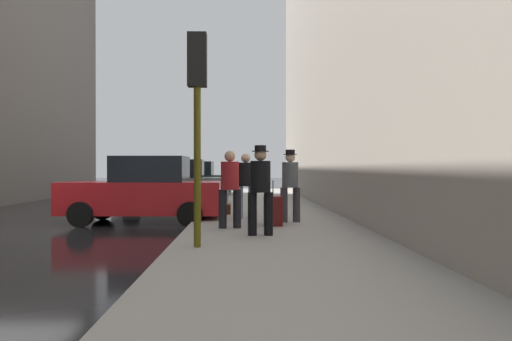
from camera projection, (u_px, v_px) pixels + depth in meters
name	position (u px, v px, depth m)	size (l,w,h in m)	color
ground_plane	(15.00, 232.00, 11.49)	(120.00, 120.00, 0.00)	black
sidewalk	(274.00, 228.00, 11.64)	(4.00, 40.00, 0.15)	gray
parked_red_hatchback	(145.00, 191.00, 13.34)	(4.24, 2.13, 1.79)	#B2191E
parked_gray_coupe	(174.00, 184.00, 18.93)	(4.24, 2.13, 1.79)	slate
parked_dark_green_sedan	(191.00, 180.00, 24.91)	(4.25, 2.15, 1.79)	#193828
fire_hydrant	(216.00, 201.00, 14.93)	(0.42, 0.22, 0.70)	red
traffic_light	(197.00, 92.00, 8.39)	(0.32, 0.32, 3.60)	#514C0F
pedestrian_with_beanie	(290.00, 182.00, 12.22)	(0.53, 0.47, 1.78)	#333338
pedestrian_in_jeans	(246.00, 182.00, 13.11)	(0.50, 0.40, 1.71)	#728CB2
pedestrian_in_red_jacket	(230.00, 185.00, 11.01)	(0.52, 0.45, 1.71)	black
pedestrian_with_fedora	(260.00, 185.00, 9.83)	(0.50, 0.41, 1.78)	black
rolling_suitcase	(273.00, 211.00, 11.55)	(0.42, 0.59, 1.04)	#591414
duffel_bag	(225.00, 209.00, 14.45)	(0.32, 0.44, 0.28)	#472D19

